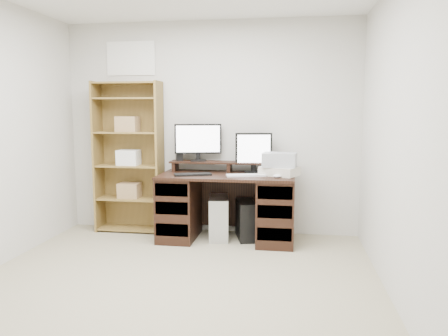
% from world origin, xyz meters
% --- Properties ---
extents(room, '(3.54, 4.04, 2.54)m').
position_xyz_m(room, '(-0.00, 0.00, 1.25)').
color(room, tan).
rests_on(room, ground).
extents(desk, '(1.50, 0.70, 0.75)m').
position_xyz_m(desk, '(0.25, 1.64, 0.39)').
color(desk, black).
rests_on(desk, ground).
extents(riser_shelf, '(1.40, 0.22, 0.12)m').
position_xyz_m(riser_shelf, '(0.25, 1.85, 0.84)').
color(riser_shelf, black).
rests_on(riser_shelf, desk).
extents(monitor_wide, '(0.54, 0.19, 0.43)m').
position_xyz_m(monitor_wide, '(-0.12, 1.87, 1.11)').
color(monitor_wide, black).
rests_on(monitor_wide, riser_shelf).
extents(monitor_small, '(0.42, 0.19, 0.46)m').
position_xyz_m(monitor_small, '(0.54, 1.82, 1.00)').
color(monitor_small, black).
rests_on(monitor_small, desk).
extents(speaker, '(0.11, 0.11, 0.20)m').
position_xyz_m(speaker, '(-0.35, 1.87, 0.97)').
color(speaker, black).
rests_on(speaker, riser_shelf).
extents(keyboard_black, '(0.43, 0.27, 0.02)m').
position_xyz_m(keyboard_black, '(-0.11, 1.51, 0.76)').
color(keyboard_black, black).
rests_on(keyboard_black, desk).
extents(keyboard_white, '(0.44, 0.23, 0.02)m').
position_xyz_m(keyboard_white, '(0.48, 1.54, 0.76)').
color(keyboard_white, silver).
rests_on(keyboard_white, desk).
extents(mouse, '(0.10, 0.07, 0.04)m').
position_xyz_m(mouse, '(0.82, 1.48, 0.77)').
color(mouse, white).
rests_on(mouse, desk).
extents(printer, '(0.47, 0.42, 0.10)m').
position_xyz_m(printer, '(0.84, 1.66, 0.80)').
color(printer, beige).
rests_on(printer, desk).
extents(basket, '(0.38, 0.29, 0.15)m').
position_xyz_m(basket, '(0.84, 1.66, 0.92)').
color(basket, '#A3A7AD').
rests_on(basket, printer).
extents(tower_silver, '(0.29, 0.51, 0.48)m').
position_xyz_m(tower_silver, '(0.15, 1.69, 0.24)').
color(tower_silver, '#B0B2B7').
rests_on(tower_silver, ground).
extents(tower_black, '(0.29, 0.47, 0.44)m').
position_xyz_m(tower_black, '(0.46, 1.72, 0.22)').
color(tower_black, black).
rests_on(tower_black, ground).
extents(bookshelf, '(0.80, 0.30, 1.80)m').
position_xyz_m(bookshelf, '(-0.97, 1.86, 0.92)').
color(bookshelf, olive).
rests_on(bookshelf, ground).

